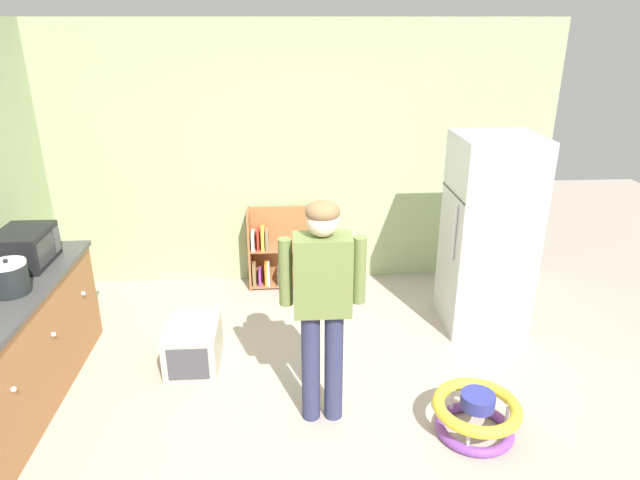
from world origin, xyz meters
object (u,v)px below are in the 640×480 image
object	(u,v)px
baby_walker	(476,414)
crock_pot	(9,278)
refrigerator	(488,235)
pet_carrier	(193,345)
standing_person	(322,294)
bookshelf	(282,252)
kitchen_counter	(12,348)
microwave	(25,248)

from	to	relation	value
baby_walker	crock_pot	xyz separation A→B (m)	(-3.19, 0.56, 0.86)
refrigerator	pet_carrier	distance (m)	2.74
standing_person	baby_walker	bearing A→B (deg)	-13.10
bookshelf	refrigerator	bearing A→B (deg)	-26.89
refrigerator	baby_walker	bearing A→B (deg)	-109.32
baby_walker	crock_pot	distance (m)	3.35
kitchen_counter	microwave	distance (m)	0.77
bookshelf	baby_walker	distance (m)	2.79
kitchen_counter	pet_carrier	world-z (taller)	kitchen_counter
refrigerator	crock_pot	bearing A→B (deg)	-165.93
pet_carrier	microwave	size ratio (longest dim) A/B	1.15
bookshelf	crock_pot	bearing A→B (deg)	-134.73
microwave	kitchen_counter	bearing A→B (deg)	-89.54
baby_walker	pet_carrier	size ratio (longest dim) A/B	1.09
refrigerator	kitchen_counter	bearing A→B (deg)	-166.28
baby_walker	pet_carrier	xyz separation A→B (m)	(-2.06, 0.95, 0.02)
bookshelf	standing_person	xyz separation A→B (m)	(0.29, -2.19, 0.62)
microwave	crock_pot	world-z (taller)	microwave
bookshelf	kitchen_counter	bearing A→B (deg)	-136.18
pet_carrier	crock_pot	xyz separation A→B (m)	(-1.13, -0.39, 0.84)
bookshelf	standing_person	bearing A→B (deg)	-82.40
kitchen_counter	baby_walker	distance (m)	3.35
kitchen_counter	microwave	world-z (taller)	microwave
pet_carrier	refrigerator	bearing A→B (deg)	11.76
kitchen_counter	pet_carrier	distance (m)	1.31
pet_carrier	microwave	world-z (taller)	microwave
refrigerator	microwave	world-z (taller)	refrigerator
refrigerator	bookshelf	bearing A→B (deg)	153.11
baby_walker	microwave	size ratio (longest dim) A/B	1.26
crock_pot	pet_carrier	bearing A→B (deg)	19.18
refrigerator	pet_carrier	bearing A→B (deg)	-168.24
refrigerator	standing_person	world-z (taller)	refrigerator
baby_walker	crock_pot	world-z (taller)	crock_pot
kitchen_counter	standing_person	distance (m)	2.33
refrigerator	standing_person	distance (m)	2.01
refrigerator	crock_pot	world-z (taller)	refrigerator
baby_walker	microwave	distance (m)	3.57
kitchen_counter	refrigerator	size ratio (longest dim) A/B	1.11
microwave	crock_pot	distance (m)	0.51
standing_person	crock_pot	distance (m)	2.17
bookshelf	microwave	distance (m)	2.48
bookshelf	pet_carrier	distance (m)	1.66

